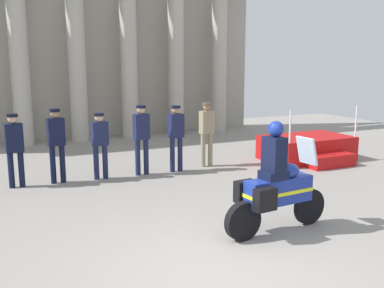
{
  "coord_description": "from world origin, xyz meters",
  "views": [
    {
      "loc": [
        -2.82,
        -4.93,
        2.84
      ],
      "look_at": [
        0.99,
        3.19,
        1.16
      ],
      "focal_mm": 41.26,
      "sensor_mm": 36.0,
      "label": 1
    }
  ],
  "objects": [
    {
      "name": "officer_in_row_5",
      "position": [
        2.56,
        5.6,
        1.03
      ],
      "size": [
        0.4,
        0.26,
        1.74
      ],
      "rotation": [
        0.0,
        0.0,
        3.25
      ],
      "color": "gray",
      "rests_on": "ground_plane"
    },
    {
      "name": "officer_in_row_2",
      "position": [
        -0.39,
        5.52,
        0.96
      ],
      "size": [
        0.4,
        0.26,
        1.62
      ],
      "rotation": [
        0.0,
        0.0,
        3.25
      ],
      "color": "#191E42",
      "rests_on": "ground_plane"
    },
    {
      "name": "officer_in_row_1",
      "position": [
        -1.39,
        5.59,
        1.04
      ],
      "size": [
        0.4,
        0.26,
        1.76
      ],
      "rotation": [
        0.0,
        0.0,
        3.25
      ],
      "color": "black",
      "rests_on": "ground_plane"
    },
    {
      "name": "officer_in_row_4",
      "position": [
        1.58,
        5.43,
        1.02
      ],
      "size": [
        0.4,
        0.26,
        1.73
      ],
      "rotation": [
        0.0,
        0.0,
        3.25
      ],
      "color": "#191E42",
      "rests_on": "ground_plane"
    },
    {
      "name": "motorcycle_with_rider",
      "position": [
        1.42,
        0.86,
        0.79
      ],
      "size": [
        2.09,
        0.73,
        1.9
      ],
      "rotation": [
        0.0,
        0.0,
        0.09
      ],
      "color": "black",
      "rests_on": "ground_plane"
    },
    {
      "name": "officer_in_row_3",
      "position": [
        0.66,
        5.47,
        1.05
      ],
      "size": [
        0.4,
        0.26,
        1.77
      ],
      "rotation": [
        0.0,
        0.0,
        3.25
      ],
      "color": "#191E42",
      "rests_on": "ground_plane"
    },
    {
      "name": "officer_in_row_0",
      "position": [
        -2.31,
        5.61,
        0.99
      ],
      "size": [
        0.4,
        0.26,
        1.69
      ],
      "rotation": [
        0.0,
        0.0,
        3.25
      ],
      "color": "black",
      "rests_on": "ground_plane"
    },
    {
      "name": "reviewing_stand",
      "position": [
        5.6,
        5.04,
        0.33
      ],
      "size": [
        2.49,
        2.07,
        1.59
      ],
      "color": "#B71414",
      "rests_on": "ground_plane"
    },
    {
      "name": "ground_plane",
      "position": [
        0.0,
        0.0,
        0.0
      ],
      "size": [
        28.11,
        28.11,
        0.0
      ],
      "primitive_type": "plane",
      "color": "gray"
    },
    {
      "name": "colonnade_backdrop",
      "position": [
        0.2,
        11.57,
        3.6
      ],
      "size": [
        14.77,
        1.47,
        6.65
      ],
      "color": "#A49F91",
      "rests_on": "ground_plane"
    }
  ]
}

